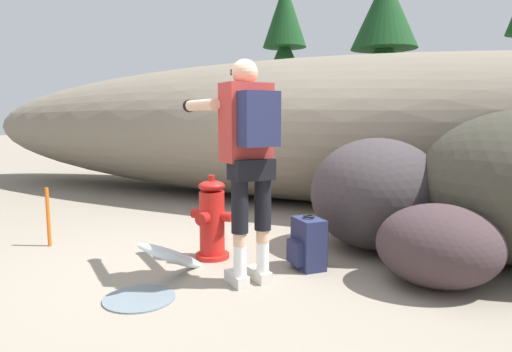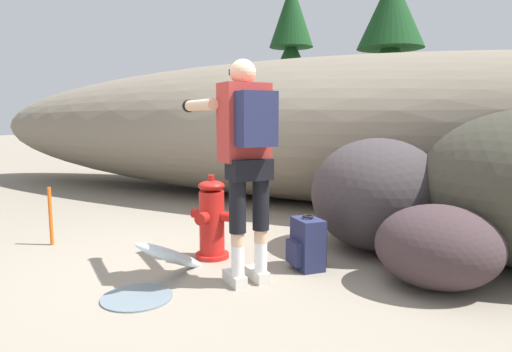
% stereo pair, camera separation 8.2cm
% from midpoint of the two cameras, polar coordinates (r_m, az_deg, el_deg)
% --- Properties ---
extents(ground_plane, '(56.00, 56.00, 0.04)m').
position_cam_midpoint_polar(ground_plane, '(4.04, -3.26, -11.61)').
color(ground_plane, gray).
extents(dirt_embankment, '(14.36, 3.20, 2.20)m').
position_cam_midpoint_polar(dirt_embankment, '(7.00, 10.38, 5.77)').
color(dirt_embankment, '#756B5B').
rests_on(dirt_embankment, ground_plane).
extents(fire_hydrant, '(0.41, 0.36, 0.78)m').
position_cam_midpoint_polar(fire_hydrant, '(4.16, -5.12, -5.62)').
color(fire_hydrant, red).
rests_on(fire_hydrant, ground_plane).
extents(hydrant_water_jet, '(0.52, 1.16, 0.53)m').
position_cam_midpoint_polar(hydrant_water_jet, '(3.65, -10.92, -11.18)').
color(hydrant_water_jet, silver).
rests_on(hydrant_water_jet, ground_plane).
extents(utility_worker, '(1.01, 0.89, 1.74)m').
position_cam_midpoint_polar(utility_worker, '(3.43, -0.76, 4.17)').
color(utility_worker, beige).
rests_on(utility_worker, ground_plane).
extents(spare_backpack, '(0.36, 0.36, 0.47)m').
position_cam_midpoint_polar(spare_backpack, '(3.92, 7.13, -8.63)').
color(spare_backpack, '#23284C').
rests_on(spare_backpack, ground_plane).
extents(boulder_mid, '(1.04, 0.97, 0.64)m').
position_cam_midpoint_polar(boulder_mid, '(3.74, 22.80, -8.28)').
color(boulder_mid, '#3C2E30').
rests_on(boulder_mid, ground_plane).
extents(boulder_small, '(1.41, 1.39, 1.10)m').
position_cam_midpoint_polar(boulder_small, '(4.55, 15.75, -2.26)').
color(boulder_small, '#363133').
rests_on(boulder_small, ground_plane).
extents(boulder_outlier, '(0.67, 0.71, 0.43)m').
position_cam_midpoint_polar(boulder_outlier, '(5.33, 25.25, -4.97)').
color(boulder_outlier, '#352E2F').
rests_on(boulder_outlier, ground_plane).
extents(pine_tree_far_left, '(2.26, 2.26, 5.76)m').
position_cam_midpoint_polar(pine_tree_far_left, '(15.57, 4.65, 14.72)').
color(pine_tree_far_left, '#47331E').
rests_on(pine_tree_far_left, ground_plane).
extents(pine_tree_left, '(2.49, 2.49, 4.74)m').
position_cam_midpoint_polar(pine_tree_left, '(11.78, 16.89, 13.81)').
color(pine_tree_left, '#47331E').
rests_on(pine_tree_left, ground_plane).
extents(survey_stake, '(0.04, 0.04, 0.60)m').
position_cam_midpoint_polar(survey_stake, '(5.00, -24.33, -4.70)').
color(survey_stake, '#E55914').
rests_on(survey_stake, ground_plane).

